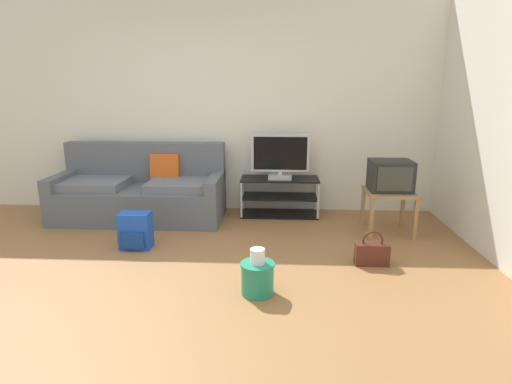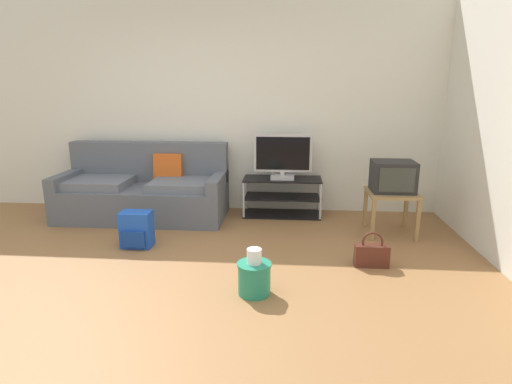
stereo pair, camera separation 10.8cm
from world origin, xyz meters
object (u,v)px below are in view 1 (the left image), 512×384
crt_tv (390,176)px  cleaning_bucket (257,276)px  tv_stand (280,197)px  handbag (372,253)px  flat_tv (280,157)px  backpack (136,231)px  side_table (389,197)px  couch (141,192)px

crt_tv → cleaning_bucket: 2.14m
tv_stand → crt_tv: (1.22, -0.58, 0.41)m
crt_tv → handbag: 1.14m
flat_tv → backpack: (-1.47, -1.19, -0.57)m
cleaning_bucket → backpack: bearing=145.0°
tv_stand → side_table: size_ratio=1.87×
side_table → crt_tv: crt_tv is taller
couch → cleaning_bucket: 2.47m
handbag → tv_stand: bearing=119.6°
handbag → cleaning_bucket: 1.20m
tv_stand → backpack: (-1.47, -1.21, -0.06)m
backpack → cleaning_bucket: size_ratio=0.98×
tv_stand → crt_tv: bearing=-25.3°
couch → backpack: (0.26, -1.01, -0.15)m
backpack → handbag: bearing=20.2°
tv_stand → cleaning_bucket: tv_stand is taller
flat_tv → side_table: flat_tv is taller
tv_stand → side_table: bearing=-25.9°
tv_stand → handbag: tv_stand is taller
crt_tv → handbag: (-0.37, -0.93, -0.54)m
side_table → tv_stand: bearing=154.1°
couch → side_table: 2.98m
couch → tv_stand: bearing=6.6°
side_table → crt_tv: bearing=90.0°
couch → cleaning_bucket: (1.55, -1.92, -0.17)m
handbag → cleaning_bucket: size_ratio=0.87×
crt_tv → cleaning_bucket: size_ratio=1.18×
flat_tv → crt_tv: flat_tv is taller
crt_tv → couch: bearing=172.8°
flat_tv → handbag: size_ratio=2.17×
side_table → cleaning_bucket: 2.08m
couch → flat_tv: (1.73, 0.18, 0.43)m
couch → handbag: size_ratio=6.17×
couch → side_table: size_ratio=3.88×
couch → handbag: 2.91m
flat_tv → cleaning_bucket: size_ratio=1.89×
flat_tv → couch: bearing=-174.1°
couch → crt_tv: couch is taller
cleaning_bucket → tv_stand: bearing=85.2°
couch → crt_tv: size_ratio=4.54×
flat_tv → side_table: bearing=-25.0°
side_table → backpack: bearing=-167.0°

